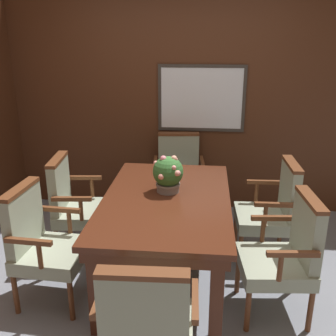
{
  "coord_description": "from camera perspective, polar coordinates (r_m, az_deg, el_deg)",
  "views": [
    {
      "loc": [
        0.3,
        -2.65,
        2.02
      ],
      "look_at": [
        -0.0,
        0.42,
        0.94
      ],
      "focal_mm": 42.0,
      "sensor_mm": 36.0,
      "label": 1
    }
  ],
  "objects": [
    {
      "name": "chair_right_near",
      "position": [
        3.03,
        16.76,
        -11.7
      ],
      "size": [
        0.54,
        0.58,
        0.94
      ],
      "rotation": [
        0.0,
        0.0,
        -1.48
      ],
      "color": "brown",
      "rests_on": "ground_plane"
    },
    {
      "name": "chair_head_far",
      "position": [
        4.43,
        1.56,
        -0.75
      ],
      "size": [
        0.58,
        0.54,
        0.94
      ],
      "rotation": [
        0.0,
        0.0,
        0.09
      ],
      "color": "brown",
      "rests_on": "ground_plane"
    },
    {
      "name": "dining_table",
      "position": [
        3.24,
        -0.26,
        -5.84
      ],
      "size": [
        1.03,
        1.66,
        0.74
      ],
      "color": "#4C2314",
      "rests_on": "ground_plane"
    },
    {
      "name": "chair_left_far",
      "position": [
        3.79,
        -13.34,
        -4.88
      ],
      "size": [
        0.54,
        0.58,
        0.94
      ],
      "rotation": [
        0.0,
        0.0,
        1.67
      ],
      "color": "brown",
      "rests_on": "ground_plane"
    },
    {
      "name": "wall_back",
      "position": [
        4.49,
        1.75,
        9.13
      ],
      "size": [
        7.2,
        0.08,
        2.45
      ],
      "color": "#4C2816",
      "rests_on": "ground_plane"
    },
    {
      "name": "chair_right_far",
      "position": [
        3.7,
        14.98,
        -5.63
      ],
      "size": [
        0.52,
        0.56,
        0.94
      ],
      "rotation": [
        0.0,
        0.0,
        -1.54
      ],
      "color": "brown",
      "rests_on": "ground_plane"
    },
    {
      "name": "ground_plane",
      "position": [
        3.34,
        -0.69,
        -17.88
      ],
      "size": [
        14.0,
        14.0,
        0.0
      ],
      "primitive_type": "plane",
      "color": "gray"
    },
    {
      "name": "chair_left_near",
      "position": [
        3.19,
        -17.79,
        -10.11
      ],
      "size": [
        0.53,
        0.57,
        0.94
      ],
      "rotation": [
        0.0,
        0.0,
        1.5
      ],
      "color": "brown",
      "rests_on": "ground_plane"
    },
    {
      "name": "potted_plant",
      "position": [
        3.26,
        -0.01,
        -0.82
      ],
      "size": [
        0.25,
        0.29,
        0.32
      ],
      "color": "gray",
      "rests_on": "dining_table"
    },
    {
      "name": "chair_head_near",
      "position": [
        2.31,
        -3.06,
        -21.93
      ],
      "size": [
        0.56,
        0.52,
        0.94
      ],
      "rotation": [
        0.0,
        0.0,
        3.18
      ],
      "color": "brown",
      "rests_on": "ground_plane"
    }
  ]
}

